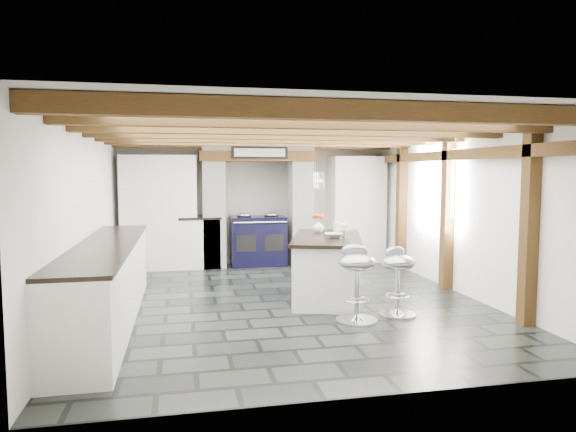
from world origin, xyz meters
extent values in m
plane|color=black|center=(0.00, 0.00, 0.00)|extent=(6.00, 6.00, 0.00)
plane|color=white|center=(0.00, 3.00, 1.15)|extent=(5.00, 0.00, 5.00)
plane|color=white|center=(-2.50, 0.00, 1.15)|extent=(0.00, 6.00, 6.00)
plane|color=white|center=(2.50, 0.00, 1.15)|extent=(0.00, 6.00, 6.00)
plane|color=white|center=(0.00, 0.00, 2.30)|extent=(6.00, 6.00, 0.00)
cube|color=white|center=(-0.80, 2.70, 0.95)|extent=(0.40, 0.60, 1.90)
cube|color=white|center=(0.80, 2.70, 0.95)|extent=(0.40, 0.60, 1.90)
cube|color=#563918|center=(0.00, 2.70, 1.99)|extent=(2.10, 0.65, 0.18)
cube|color=white|center=(0.00, 2.70, 2.15)|extent=(2.00, 0.60, 0.31)
cube|color=black|center=(0.00, 2.38, 2.05)|extent=(1.00, 0.03, 0.22)
cube|color=silver|center=(0.00, 2.36, 2.05)|extent=(0.90, 0.01, 0.14)
cube|color=white|center=(-1.75, 2.70, 1.00)|extent=(1.30, 0.58, 2.00)
cube|color=white|center=(1.90, 2.70, 1.00)|extent=(1.00, 0.58, 2.00)
cube|color=white|center=(-2.20, -0.60, 0.44)|extent=(0.60, 3.80, 0.88)
cube|color=black|center=(-2.20, -0.60, 0.90)|extent=(0.64, 3.80, 0.04)
cube|color=white|center=(-1.05, 2.70, 0.44)|extent=(0.70, 0.60, 0.88)
cube|color=black|center=(-1.05, 2.70, 0.90)|extent=(0.74, 0.64, 0.04)
cube|color=#563918|center=(2.42, 0.00, 1.95)|extent=(0.15, 5.80, 0.14)
plane|color=white|center=(2.48, 0.60, 1.55)|extent=(0.00, 0.90, 0.90)
cube|color=#563918|center=(0.00, -2.60, 2.21)|extent=(5.00, 0.16, 0.16)
cube|color=#563918|center=(0.00, -1.73, 2.21)|extent=(5.00, 0.16, 0.16)
cube|color=#563918|center=(0.00, -0.87, 2.21)|extent=(5.00, 0.16, 0.16)
cube|color=#563918|center=(0.00, 0.00, 2.21)|extent=(5.00, 0.16, 0.16)
cube|color=#563918|center=(0.00, 0.87, 2.21)|extent=(5.00, 0.16, 0.16)
cube|color=#563918|center=(0.00, 1.73, 2.21)|extent=(5.00, 0.16, 0.16)
cube|color=#563918|center=(0.00, 2.60, 2.21)|extent=(5.00, 0.16, 0.16)
cube|color=#563918|center=(2.42, -1.60, 1.15)|extent=(0.15, 0.15, 2.30)
cube|color=#563918|center=(2.42, 0.20, 1.15)|extent=(0.15, 0.15, 2.30)
cube|color=#563918|center=(2.42, 1.80, 1.15)|extent=(0.15, 0.15, 2.30)
cylinder|color=black|center=(0.45, -0.05, 1.93)|extent=(0.01, 0.01, 0.56)
cylinder|color=white|center=(0.45, -0.05, 1.60)|extent=(0.09, 0.09, 0.22)
cylinder|color=black|center=(0.50, 0.25, 1.93)|extent=(0.01, 0.01, 0.56)
cylinder|color=white|center=(0.50, 0.25, 1.60)|extent=(0.09, 0.09, 0.22)
cylinder|color=black|center=(0.55, 0.55, 1.93)|extent=(0.01, 0.01, 0.56)
cylinder|color=white|center=(0.55, 0.55, 1.60)|extent=(0.09, 0.09, 0.22)
cube|color=black|center=(0.00, 2.68, 0.45)|extent=(1.00, 0.60, 0.90)
ellipsoid|color=silver|center=(-0.25, 2.68, 0.93)|extent=(0.28, 0.28, 0.11)
ellipsoid|color=silver|center=(0.25, 2.68, 0.93)|extent=(0.28, 0.28, 0.11)
cylinder|color=silver|center=(0.00, 2.36, 0.82)|extent=(0.95, 0.03, 0.03)
cube|color=black|center=(-0.25, 2.38, 0.45)|extent=(0.35, 0.02, 0.30)
cube|color=black|center=(0.25, 2.38, 0.45)|extent=(0.35, 0.02, 0.30)
cube|color=white|center=(0.57, 0.04, 0.40)|extent=(1.26, 1.80, 0.80)
cube|color=black|center=(0.57, 0.04, 0.82)|extent=(1.35, 1.89, 0.05)
imported|color=white|center=(0.57, 0.52, 0.93)|extent=(0.21, 0.21, 0.17)
ellipsoid|color=red|center=(0.57, 0.52, 1.07)|extent=(0.18, 0.18, 0.11)
cylinder|color=white|center=(0.79, 0.31, 0.93)|extent=(0.11, 0.11, 0.16)
imported|color=white|center=(0.63, -0.07, 0.87)|extent=(0.29, 0.29, 0.06)
cylinder|color=white|center=(0.80, 0.02, 0.89)|extent=(0.05, 0.05, 0.09)
cylinder|color=white|center=(0.80, 0.02, 0.94)|extent=(0.20, 0.20, 0.01)
cylinder|color=#C7BA86|center=(0.80, 0.02, 0.98)|extent=(0.15, 0.15, 0.06)
cylinder|color=silver|center=(1.16, -0.97, 0.02)|extent=(0.44, 0.44, 0.03)
cone|color=silver|center=(1.16, -0.97, 0.06)|extent=(0.20, 0.20, 0.08)
cylinder|color=silver|center=(1.16, -0.97, 0.33)|extent=(0.05, 0.05, 0.56)
torus|color=silver|center=(1.16, -0.97, 0.24)|extent=(0.28, 0.28, 0.02)
ellipsoid|color=gray|center=(1.16, -0.97, 0.65)|extent=(0.48, 0.48, 0.18)
ellipsoid|color=gray|center=(1.13, -0.87, 0.75)|extent=(0.30, 0.17, 0.16)
cylinder|color=silver|center=(0.59, -1.12, 0.02)|extent=(0.48, 0.48, 0.03)
cone|color=silver|center=(0.59, -1.12, 0.07)|extent=(0.22, 0.22, 0.09)
cylinder|color=silver|center=(0.59, -1.12, 0.36)|extent=(0.05, 0.05, 0.60)
torus|color=silver|center=(0.59, -1.12, 0.26)|extent=(0.30, 0.30, 0.02)
ellipsoid|color=gray|center=(0.59, -1.12, 0.69)|extent=(0.57, 0.57, 0.20)
ellipsoid|color=gray|center=(0.63, -1.02, 0.80)|extent=(0.33, 0.23, 0.17)
camera|label=1|loc=(-1.33, -6.59, 1.72)|focal=32.00mm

